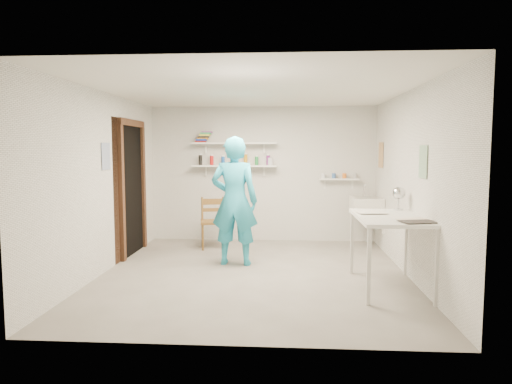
# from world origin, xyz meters

# --- Properties ---
(floor) EXTENTS (4.00, 4.50, 0.02)m
(floor) POSITION_xyz_m (0.00, 0.00, -0.01)
(floor) COLOR slate
(floor) RESTS_ON ground
(ceiling) EXTENTS (4.00, 4.50, 0.02)m
(ceiling) POSITION_xyz_m (0.00, 0.00, 2.41)
(ceiling) COLOR silver
(ceiling) RESTS_ON wall_back
(wall_back) EXTENTS (4.00, 0.02, 2.40)m
(wall_back) POSITION_xyz_m (0.00, 2.26, 1.20)
(wall_back) COLOR silver
(wall_back) RESTS_ON ground
(wall_front) EXTENTS (4.00, 0.02, 2.40)m
(wall_front) POSITION_xyz_m (0.00, -2.26, 1.20)
(wall_front) COLOR silver
(wall_front) RESTS_ON ground
(wall_left) EXTENTS (0.02, 4.50, 2.40)m
(wall_left) POSITION_xyz_m (-2.01, 0.00, 1.20)
(wall_left) COLOR silver
(wall_left) RESTS_ON ground
(wall_right) EXTENTS (0.02, 4.50, 2.40)m
(wall_right) POSITION_xyz_m (2.01, 0.00, 1.20)
(wall_right) COLOR silver
(wall_right) RESTS_ON ground
(doorway_recess) EXTENTS (0.02, 0.90, 2.00)m
(doorway_recess) POSITION_xyz_m (-1.99, 1.05, 1.00)
(doorway_recess) COLOR black
(doorway_recess) RESTS_ON wall_left
(corridor_box) EXTENTS (1.40, 1.50, 2.10)m
(corridor_box) POSITION_xyz_m (-2.70, 1.05, 1.05)
(corridor_box) COLOR brown
(corridor_box) RESTS_ON ground
(door_lintel) EXTENTS (0.06, 1.05, 0.10)m
(door_lintel) POSITION_xyz_m (-1.97, 1.05, 2.05)
(door_lintel) COLOR brown
(door_lintel) RESTS_ON wall_left
(door_jamb_near) EXTENTS (0.06, 0.10, 2.00)m
(door_jamb_near) POSITION_xyz_m (-1.97, 0.55, 1.00)
(door_jamb_near) COLOR brown
(door_jamb_near) RESTS_ON ground
(door_jamb_far) EXTENTS (0.06, 0.10, 2.00)m
(door_jamb_far) POSITION_xyz_m (-1.97, 1.55, 1.00)
(door_jamb_far) COLOR brown
(door_jamb_far) RESTS_ON ground
(shelf_lower) EXTENTS (1.50, 0.22, 0.03)m
(shelf_lower) POSITION_xyz_m (-0.50, 2.13, 1.35)
(shelf_lower) COLOR white
(shelf_lower) RESTS_ON wall_back
(shelf_upper) EXTENTS (1.50, 0.22, 0.03)m
(shelf_upper) POSITION_xyz_m (-0.50, 2.13, 1.75)
(shelf_upper) COLOR white
(shelf_upper) RESTS_ON wall_back
(ledge_shelf) EXTENTS (0.70, 0.14, 0.03)m
(ledge_shelf) POSITION_xyz_m (1.35, 2.17, 1.12)
(ledge_shelf) COLOR white
(ledge_shelf) RESTS_ON wall_back
(poster_left) EXTENTS (0.01, 0.28, 0.36)m
(poster_left) POSITION_xyz_m (-1.99, 0.05, 1.55)
(poster_left) COLOR #334C7F
(poster_left) RESTS_ON wall_left
(poster_right_a) EXTENTS (0.01, 0.34, 0.42)m
(poster_right_a) POSITION_xyz_m (1.99, 1.80, 1.55)
(poster_right_a) COLOR #995933
(poster_right_a) RESTS_ON wall_right
(poster_right_b) EXTENTS (0.01, 0.30, 0.38)m
(poster_right_b) POSITION_xyz_m (1.99, -0.55, 1.50)
(poster_right_b) COLOR #3F724C
(poster_right_b) RESTS_ON wall_right
(belfast_sink) EXTENTS (0.48, 0.60, 0.30)m
(belfast_sink) POSITION_xyz_m (1.75, 1.70, 0.70)
(belfast_sink) COLOR white
(belfast_sink) RESTS_ON wall_right
(man) EXTENTS (0.69, 0.47, 1.83)m
(man) POSITION_xyz_m (-0.31, 0.48, 0.91)
(man) COLOR #29ABCE
(man) RESTS_ON ground
(wall_clock) EXTENTS (0.33, 0.05, 0.33)m
(wall_clock) POSITION_xyz_m (-0.32, 0.70, 1.22)
(wall_clock) COLOR #CAB58A
(wall_clock) RESTS_ON man
(wooden_chair) EXTENTS (0.48, 0.46, 0.88)m
(wooden_chair) POSITION_xyz_m (-0.79, 1.53, 0.44)
(wooden_chair) COLOR brown
(wooden_chair) RESTS_ON ground
(work_table) EXTENTS (0.78, 1.30, 0.87)m
(work_table) POSITION_xyz_m (1.64, -0.54, 0.43)
(work_table) COLOR silver
(work_table) RESTS_ON ground
(desk_lamp) EXTENTS (0.16, 0.16, 0.16)m
(desk_lamp) POSITION_xyz_m (1.85, -0.02, 1.09)
(desk_lamp) COLOR silver
(desk_lamp) RESTS_ON work_table
(spray_cans) EXTENTS (1.26, 0.06, 0.17)m
(spray_cans) POSITION_xyz_m (-0.50, 2.13, 1.45)
(spray_cans) COLOR black
(spray_cans) RESTS_ON shelf_lower
(book_stack) EXTENTS (0.30, 0.14, 0.20)m
(book_stack) POSITION_xyz_m (-1.04, 2.13, 1.86)
(book_stack) COLOR red
(book_stack) RESTS_ON shelf_upper
(ledge_pots) EXTENTS (0.48, 0.07, 0.09)m
(ledge_pots) POSITION_xyz_m (1.35, 2.17, 1.18)
(ledge_pots) COLOR silver
(ledge_pots) RESTS_ON ledge_shelf
(papers) EXTENTS (0.30, 0.22, 0.02)m
(papers) POSITION_xyz_m (1.64, -0.54, 0.88)
(papers) COLOR silver
(papers) RESTS_ON work_table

